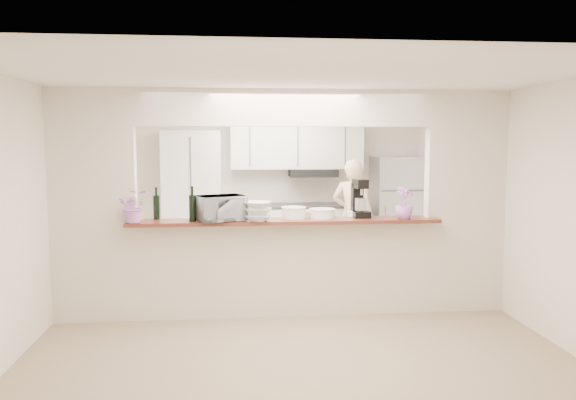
{
  "coord_description": "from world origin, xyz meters",
  "views": [
    {
      "loc": [
        -0.56,
        -6.1,
        1.94
      ],
      "look_at": [
        0.06,
        0.3,
        1.27
      ],
      "focal_mm": 35.0,
      "sensor_mm": 36.0,
      "label": 1
    }
  ],
  "objects": [
    {
      "name": "flower_left",
      "position": [
        -1.6,
        -0.15,
        1.26
      ],
      "size": [
        0.35,
        0.31,
        0.35
      ],
      "primitive_type": "imported",
      "rotation": [
        0.0,
        0.0,
        0.13
      ],
      "color": "#D16EAF",
      "rests_on": "bar_counter"
    },
    {
      "name": "plate_stack_b",
      "position": [
        0.42,
        0.03,
        1.14
      ],
      "size": [
        0.29,
        0.29,
        0.1
      ],
      "color": "white",
      "rests_on": "bar_counter"
    },
    {
      "name": "red_bowl",
      "position": [
        0.2,
        0.08,
        1.12
      ],
      "size": [
        0.14,
        0.14,
        0.06
      ],
      "primitive_type": "cylinder",
      "color": "maroon",
      "rests_on": "bar_counter"
    },
    {
      "name": "partition",
      "position": [
        0.0,
        0.0,
        1.48
      ],
      "size": [
        5.0,
        0.15,
        2.5
      ],
      "color": "beige",
      "rests_on": "floor"
    },
    {
      "name": "wine_bottle_a",
      "position": [
        -1.4,
        0.07,
        1.23
      ],
      "size": [
        0.07,
        0.07,
        0.36
      ],
      "color": "black",
      "rests_on": "bar_counter"
    },
    {
      "name": "person",
      "position": [
        1.2,
        2.04,
        0.83
      ],
      "size": [
        0.72,
        0.61,
        1.67
      ],
      "primitive_type": "imported",
      "rotation": [
        0.0,
        0.0,
        2.74
      ],
      "color": "#DCB58F",
      "rests_on": "floor"
    },
    {
      "name": "bar_counter",
      "position": [
        0.0,
        -0.0,
        0.58
      ],
      "size": [
        3.4,
        0.38,
        1.09
      ],
      "color": "beige",
      "rests_on": "floor"
    },
    {
      "name": "tile_overlay",
      "position": [
        0.0,
        1.55,
        0.01
      ],
      "size": [
        5.0,
        2.9,
        0.01
      ],
      "primitive_type": "cube",
      "color": "beige",
      "rests_on": "floor"
    },
    {
      "name": "refrigerator",
      "position": [
        2.05,
        2.65,
        0.85
      ],
      "size": [
        0.75,
        0.7,
        1.7
      ],
      "primitive_type": "cube",
      "color": "#A4A4A9",
      "rests_on": "floor"
    },
    {
      "name": "stand_mixer",
      "position": [
        0.85,
        0.06,
        1.28
      ],
      "size": [
        0.21,
        0.31,
        0.43
      ],
      "color": "black",
      "rests_on": "bar_counter"
    },
    {
      "name": "flower_right",
      "position": [
        1.3,
        -0.15,
        1.27
      ],
      "size": [
        0.26,
        0.26,
        0.35
      ],
      "primitive_type": "imported",
      "rotation": [
        0.0,
        0.0,
        0.43
      ],
      "color": "#CB6DC2",
      "rests_on": "bar_counter"
    },
    {
      "name": "toaster_oven",
      "position": [
        -0.7,
        -0.1,
        1.23
      ],
      "size": [
        0.58,
        0.5,
        0.27
      ],
      "primitive_type": "imported",
      "rotation": [
        0.0,
        0.0,
        0.39
      ],
      "color": "#9E9EA3",
      "rests_on": "bar_counter"
    },
    {
      "name": "utensil_caddy",
      "position": [
        0.8,
        0.05,
        1.18
      ],
      "size": [
        0.25,
        0.18,
        0.21
      ],
      "color": "silver",
      "rests_on": "bar_counter"
    },
    {
      "name": "floor",
      "position": [
        0.0,
        0.0,
        0.0
      ],
      "size": [
        6.0,
        6.0,
        0.0
      ],
      "primitive_type": "plane",
      "color": "tan",
      "rests_on": "ground"
    },
    {
      "name": "kitchen_cabinets",
      "position": [
        -0.19,
        2.72,
        0.97
      ],
      "size": [
        3.15,
        0.62,
        2.25
      ],
      "color": "silver",
      "rests_on": "floor"
    },
    {
      "name": "serving_bowls",
      "position": [
        -0.3,
        -0.16,
        1.19
      ],
      "size": [
        0.35,
        0.35,
        0.21
      ],
      "primitive_type": "imported",
      "rotation": [
        0.0,
        0.0,
        -0.3
      ],
      "color": "silver",
      "rests_on": "bar_counter"
    },
    {
      "name": "plate_stack_a",
      "position": [
        0.1,
        0.03,
        1.15
      ],
      "size": [
        0.27,
        0.27,
        0.13
      ],
      "color": "white",
      "rests_on": "bar_counter"
    },
    {
      "name": "wine_bottle_b",
      "position": [
        -1.0,
        -0.09,
        1.24
      ],
      "size": [
        0.08,
        0.08,
        0.38
      ],
      "color": "black",
      "rests_on": "bar_counter"
    },
    {
      "name": "tan_bowl",
      "position": [
        0.26,
        0.08,
        1.13
      ],
      "size": [
        0.16,
        0.16,
        0.08
      ],
      "primitive_type": "cylinder",
      "color": "tan",
      "rests_on": "bar_counter"
    }
  ]
}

